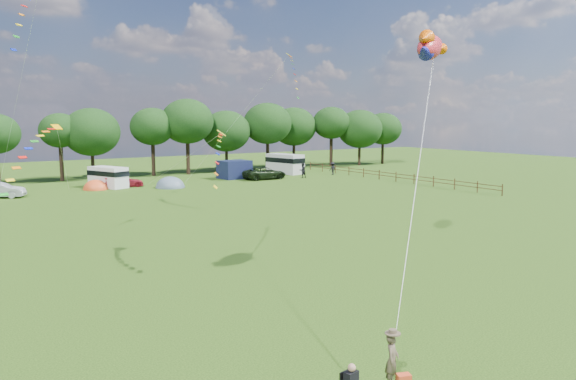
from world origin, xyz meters
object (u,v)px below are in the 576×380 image
campervan_c (108,176)px  tent_orange (96,189)px  tent_greyblue (170,187)px  car_c (123,181)px  walker_a (302,170)px  kite_flyer (392,360)px  fish_kite (429,47)px  car_d (265,173)px  walker_b (332,168)px  campervan_d (285,163)px

campervan_c → tent_orange: campervan_c is taller
campervan_c → tent_greyblue: size_ratio=1.43×
car_c → campervan_c: campervan_c is taller
tent_orange → walker_a: (25.42, -2.74, 0.95)m
car_c → kite_flyer: size_ratio=2.69×
kite_flyer → fish_kite: 18.45m
car_d → walker_b: 10.55m
car_c → tent_greyblue: 5.37m
tent_greyblue → fish_kite: (-0.35, -38.12, 11.46)m
campervan_c → tent_greyblue: bearing=-146.0°
car_c → fish_kite: size_ratio=1.19×
walker_a → car_d: bearing=-17.1°
car_c → tent_orange: bearing=96.6°
campervan_c → tent_orange: size_ratio=1.75×
fish_kite → walker_b: (23.98, 39.21, -10.62)m
car_c → walker_b: walker_b is taller
kite_flyer → car_d: bearing=29.3°
campervan_c → tent_orange: bearing=97.5°
campervan_c → tent_orange: 2.28m
campervan_c → walker_b: 29.54m
kite_flyer → walker_a: size_ratio=0.82×
tent_orange → walker_a: 25.59m
campervan_c → walker_a: campervan_c is taller
car_c → walker_a: bearing=-97.5°
campervan_d → tent_greyblue: campervan_d is taller
campervan_d → walker_a: size_ratio=3.02×
fish_kite → tent_orange: bearing=67.4°
fish_kite → walker_b: size_ratio=2.08×
tent_orange → kite_flyer: 50.83m
car_d → fish_kite: size_ratio=1.58×
car_c → fish_kite: fish_kite is taller
campervan_c → fish_kite: size_ratio=1.43×
tent_orange → car_d: bearing=-4.0°
walker_b → fish_kite: bearing=47.6°
campervan_d → kite_flyer: 62.17m
tent_greyblue → walker_b: (23.63, 1.08, 0.85)m
campervan_d → tent_greyblue: 20.14m
car_c → tent_greyblue: (4.30, -3.15, -0.62)m
kite_flyer → campervan_d: bearing=26.2°
car_c → car_d: (17.39, -1.77, 0.13)m
campervan_c → walker_b: size_ratio=2.96×
car_c → kite_flyer: kite_flyer is taller
campervan_c → kite_flyer: campervan_c is taller
car_c → car_d: bearing=-95.4°
car_d → campervan_c: 19.03m
walker_a → walker_b: size_ratio=1.13×
campervan_d → car_c: bearing=85.2°
tent_orange → walker_a: size_ratio=1.50×
tent_orange → fish_kite: fish_kite is taller
car_c → walker_a: (22.28, -3.08, 0.33)m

